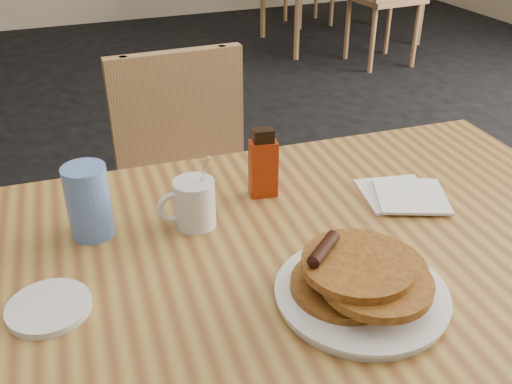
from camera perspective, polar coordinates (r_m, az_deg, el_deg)
main_table at (r=1.06m, az=4.71°, el=-8.03°), size 1.40×0.99×0.75m
chair_main_far at (r=1.74m, az=-6.62°, el=1.48°), size 0.41×0.41×0.90m
pancake_plate at (r=0.94m, az=10.51°, el=-9.02°), size 0.28×0.28×0.10m
coffee_mug at (r=1.10m, az=-6.29°, el=-1.06°), size 0.11×0.08×0.15m
syrup_bottle at (r=1.18m, az=0.73°, el=2.70°), size 0.06×0.05×0.15m
napkin_stack at (r=1.24m, az=14.53°, el=-0.28°), size 0.20×0.20×0.01m
blue_tumbler at (r=1.10m, az=-16.40°, el=-0.92°), size 0.10×0.10×0.14m
side_saucer at (r=0.97m, az=-20.00°, el=-10.79°), size 0.16×0.16×0.01m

